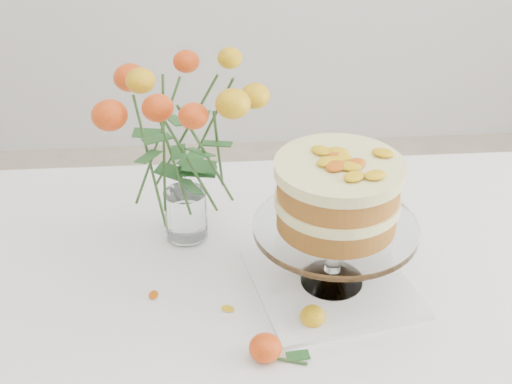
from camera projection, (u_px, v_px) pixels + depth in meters
table at (285, 305)px, 1.46m from camera, size 1.43×0.93×0.76m
napkin at (331, 283)px, 1.38m from camera, size 0.35×0.35×0.01m
cake_stand at (337, 201)px, 1.28m from camera, size 0.31×0.31×0.27m
rose_vase at (181, 126)px, 1.38m from camera, size 0.31×0.31×0.45m
loose_rose_near at (313, 316)px, 1.28m from camera, size 0.08×0.05×0.04m
loose_rose_far at (266, 348)px, 1.21m from camera, size 0.10×0.06×0.05m
stray_petal_a at (228, 309)px, 1.32m from camera, size 0.03×0.02×0.00m
stray_petal_b at (284, 321)px, 1.29m from camera, size 0.03×0.02×0.00m
stray_petal_c at (309, 335)px, 1.26m from camera, size 0.03×0.02×0.00m
stray_petal_d at (153, 295)px, 1.36m from camera, size 0.03×0.02×0.00m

